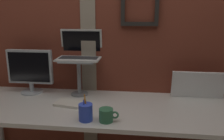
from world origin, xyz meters
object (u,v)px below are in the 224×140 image
object	(u,v)px
pen_cup	(86,112)
whiteboard_panel	(198,85)
laptop	(80,50)
coffee_mug	(106,115)
monitor	(30,69)

from	to	relation	value
pen_cup	whiteboard_panel	bearing A→B (deg)	31.39
laptop	coffee_mug	size ratio (longest dim) A/B	2.73
coffee_mug	laptop	bearing A→B (deg)	119.11
coffee_mug	monitor	bearing A→B (deg)	146.97
coffee_mug	pen_cup	bearing A→B (deg)	179.97
laptop	pen_cup	bearing A→B (deg)	-73.29
monitor	whiteboard_panel	xyz separation A→B (m)	(1.36, 0.03, -0.09)
pen_cup	laptop	bearing A→B (deg)	106.71
monitor	laptop	bearing A→B (deg)	8.70
pen_cup	coffee_mug	xyz separation A→B (m)	(0.13, -0.00, -0.01)
coffee_mug	whiteboard_panel	bearing A→B (deg)	36.28
laptop	coffee_mug	world-z (taller)	laptop
laptop	monitor	bearing A→B (deg)	-171.30
laptop	pen_cup	distance (m)	0.62
pen_cup	coffee_mug	distance (m)	0.13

